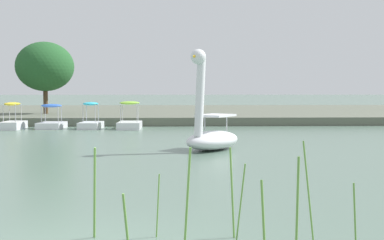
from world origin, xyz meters
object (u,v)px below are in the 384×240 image
Objects in this scene: swan_boat at (211,132)px; pedal_boat_cyan at (91,122)px; pedal_boat_lime at (130,121)px; pedal_boat_blue at (52,122)px; pedal_boat_yellow at (13,121)px; tree_sapling_by_fence at (45,67)px.

swan_boat is 1.72× the size of pedal_boat_cyan.
pedal_boat_blue is at bearing 175.20° from pedal_boat_lime.
pedal_boat_yellow is 0.37× the size of tree_sapling_by_fence.
pedal_boat_cyan is at bearing 175.56° from pedal_boat_lime.
pedal_boat_cyan is 4.49m from pedal_boat_yellow.
swan_boat is at bearing -59.90° from pedal_boat_cyan.
pedal_boat_blue is at bearing -73.48° from tree_sapling_by_fence.
pedal_boat_yellow is (-6.77, 0.00, -0.01)m from pedal_boat_lime.
swan_boat is at bearing -44.66° from pedal_boat_yellow.
pedal_boat_yellow is 8.23m from tree_sapling_by_fence.
swan_boat is 21.22m from tree_sapling_by_fence.
pedal_boat_yellow is at bearing 135.34° from swan_boat.
swan_boat is at bearing -69.51° from pedal_boat_lime.
pedal_boat_blue is 2.19m from pedal_boat_yellow.
pedal_boat_blue is 0.38× the size of tree_sapling_by_fence.
pedal_boat_cyan is 1.03× the size of pedal_boat_yellow.
tree_sapling_by_fence is (0.06, 7.45, 3.50)m from pedal_boat_yellow.
pedal_boat_yellow is at bearing -169.93° from pedal_boat_blue.
pedal_boat_cyan is at bearing 2.21° from pedal_boat_yellow.
tree_sapling_by_fence reaches higher than pedal_boat_cyan.
pedal_boat_lime is 1.10× the size of pedal_boat_blue.
swan_boat is 11.32m from pedal_boat_lime.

